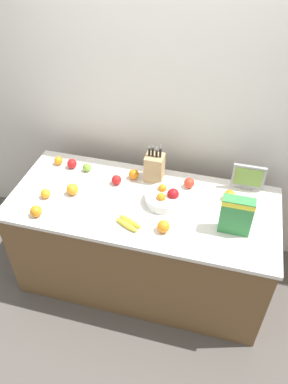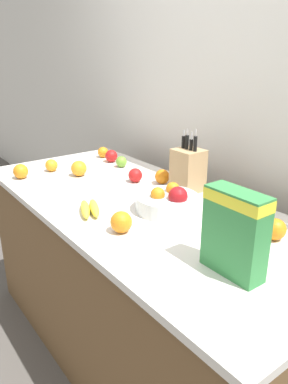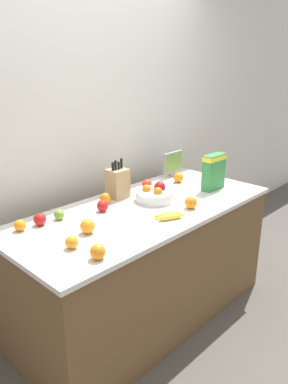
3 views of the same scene
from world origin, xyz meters
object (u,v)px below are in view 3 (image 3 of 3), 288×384
at_px(cereal_box, 214,170).
at_px(orange_front_center, 191,202).
at_px(apple_rightmost, 59,215).
at_px(orange_front_right, 178,178).
at_px(orange_mid_right, 105,198).
at_px(orange_front_left, 98,252).
at_px(fruit_bowl, 155,195).
at_px(apple_front, 40,219).
at_px(banana_bunch, 169,216).
at_px(apple_rear, 147,184).
at_px(knife_block, 118,183).
at_px(orange_near_bowl, 72,242).
at_px(orange_by_cereal, 20,225).
at_px(small_monitor, 173,163).
at_px(orange_back_center, 88,226).
at_px(apple_by_knife_block, 102,206).

height_order(cereal_box, orange_front_center, cereal_box).
bearing_deg(apple_rightmost, orange_front_right, -2.94).
distance_m(orange_mid_right, orange_front_left, 0.77).
distance_m(cereal_box, orange_front_center, 0.47).
distance_m(fruit_bowl, apple_front, 0.83).
bearing_deg(banana_bunch, apple_front, 141.10).
height_order(orange_mid_right, orange_front_right, orange_front_right).
height_order(apple_rear, orange_mid_right, apple_rear).
relative_size(knife_block, orange_near_bowl, 4.44).
distance_m(apple_front, orange_near_bowl, 0.38).
xyz_separation_m(orange_front_left, orange_near_bowl, (-0.02, 0.19, -0.00)).
distance_m(orange_front_right, orange_front_center, 0.57).
xyz_separation_m(apple_rear, orange_by_cereal, (-1.06, 0.01, -0.00)).
xyz_separation_m(knife_block, cereal_box, (0.63, -0.40, 0.04)).
height_order(small_monitor, orange_mid_right, small_monitor).
distance_m(apple_front, orange_mid_right, 0.51).
xyz_separation_m(knife_block, orange_by_cereal, (-0.79, -0.02, -0.07)).
bearing_deg(apple_rear, apple_rightmost, -179.24).
relative_size(fruit_bowl, apple_rear, 3.49).
relative_size(knife_block, apple_front, 4.10).
bearing_deg(orange_front_center, cereal_box, 15.48).
bearing_deg(cereal_box, small_monitor, 83.17).
bearing_deg(apple_rear, knife_block, 173.36).
height_order(apple_front, orange_near_bowl, apple_front).
height_order(apple_rightmost, orange_by_cereal, orange_by_cereal).
relative_size(cereal_box, orange_back_center, 3.14).
bearing_deg(orange_mid_right, apple_rightmost, -179.23).
height_order(apple_front, orange_mid_right, same).
xyz_separation_m(orange_mid_right, orange_front_right, (0.73, -0.06, 0.00)).
height_order(knife_block, orange_front_center, knife_block).
height_order(knife_block, apple_by_knife_block, knife_block).
bearing_deg(apple_rear, apple_front, 179.98).
relative_size(cereal_box, apple_by_knife_block, 3.65).
distance_m(small_monitor, apple_by_knife_block, 0.97).
bearing_deg(apple_front, apple_rightmost, -4.88).
bearing_deg(apple_rightmost, orange_back_center, -89.75).
distance_m(small_monitor, cereal_box, 0.46).
bearing_deg(orange_near_bowl, apple_rightmost, 65.07).
distance_m(knife_block, fruit_bowl, 0.29).
relative_size(apple_front, orange_back_center, 0.88).
height_order(small_monitor, orange_front_right, small_monitor).
bearing_deg(apple_rightmost, cereal_box, -17.00).
relative_size(apple_rightmost, orange_front_right, 0.81).
xyz_separation_m(orange_front_right, orange_front_left, (-1.26, -0.50, -0.00)).
relative_size(apple_by_knife_block, orange_front_center, 0.89).
bearing_deg(orange_mid_right, knife_block, 13.88).
relative_size(fruit_bowl, apple_by_knife_block, 3.66).
distance_m(knife_block, orange_near_bowl, 0.82).
xyz_separation_m(apple_by_knife_block, orange_front_center, (0.45, -0.39, 0.00)).
bearing_deg(orange_by_cereal, apple_front, -6.31).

